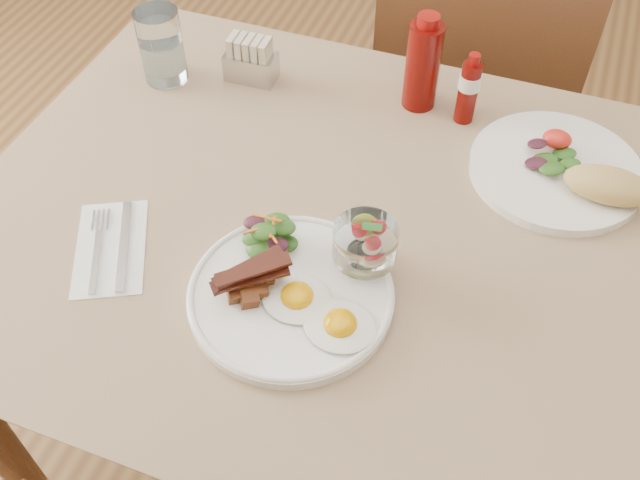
% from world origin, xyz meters
% --- Properties ---
extents(table, '(1.33, 0.88, 0.75)m').
position_xyz_m(table, '(0.00, 0.00, 0.66)').
color(table, brown).
rests_on(table, ground).
extents(chair_far, '(0.42, 0.42, 0.93)m').
position_xyz_m(chair_far, '(0.00, 0.66, 0.52)').
color(chair_far, brown).
rests_on(chair_far, ground).
extents(main_plate, '(0.28, 0.28, 0.02)m').
position_xyz_m(main_plate, '(-0.11, -0.16, 0.76)').
color(main_plate, white).
rests_on(main_plate, table).
extents(fried_eggs, '(0.19, 0.13, 0.03)m').
position_xyz_m(fried_eggs, '(-0.07, -0.18, 0.78)').
color(fried_eggs, white).
rests_on(fried_eggs, main_plate).
extents(bacon_potato_pile, '(0.10, 0.09, 0.05)m').
position_xyz_m(bacon_potato_pile, '(-0.16, -0.17, 0.79)').
color(bacon_potato_pile, brown).
rests_on(bacon_potato_pile, main_plate).
extents(side_salad, '(0.09, 0.09, 0.05)m').
position_xyz_m(side_salad, '(-0.17, -0.09, 0.79)').
color(side_salad, '#1C4913').
rests_on(side_salad, main_plate).
extents(fruit_cup, '(0.09, 0.09, 0.09)m').
position_xyz_m(fruit_cup, '(-0.04, -0.08, 0.82)').
color(fruit_cup, white).
rests_on(fruit_cup, main_plate).
extents(second_plate, '(0.28, 0.27, 0.07)m').
position_xyz_m(second_plate, '(0.21, 0.21, 0.77)').
color(second_plate, white).
rests_on(second_plate, table).
extents(ketchup_bottle, '(0.06, 0.06, 0.17)m').
position_xyz_m(ketchup_bottle, '(-0.06, 0.31, 0.83)').
color(ketchup_bottle, '#5C0805').
rests_on(ketchup_bottle, table).
extents(hot_sauce_bottle, '(0.04, 0.04, 0.13)m').
position_xyz_m(hot_sauce_bottle, '(0.02, 0.30, 0.81)').
color(hot_sauce_bottle, '#5C0805').
rests_on(hot_sauce_bottle, table).
extents(sugar_caddy, '(0.09, 0.05, 0.08)m').
position_xyz_m(sugar_caddy, '(-0.36, 0.28, 0.79)').
color(sugar_caddy, '#BABABF').
rests_on(sugar_caddy, table).
extents(water_glass, '(0.08, 0.08, 0.13)m').
position_xyz_m(water_glass, '(-0.51, 0.23, 0.81)').
color(water_glass, white).
rests_on(water_glass, table).
extents(napkin_cutlery, '(0.17, 0.20, 0.01)m').
position_xyz_m(napkin_cutlery, '(-0.39, -0.16, 0.75)').
color(napkin_cutlery, white).
rests_on(napkin_cutlery, table).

